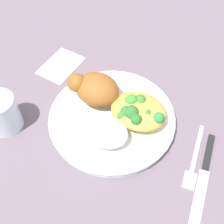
% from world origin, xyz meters
% --- Properties ---
extents(ground_plane, '(2.00, 2.00, 0.00)m').
position_xyz_m(ground_plane, '(0.00, 0.00, 0.00)').
color(ground_plane, '#685863').
extents(plate, '(0.26, 0.26, 0.02)m').
position_xyz_m(plate, '(0.00, 0.00, 0.01)').
color(plate, white).
rests_on(plate, ground_plane).
extents(roasted_chicken, '(0.10, 0.08, 0.06)m').
position_xyz_m(roasted_chicken, '(0.05, -0.02, 0.05)').
color(roasted_chicken, '#935422').
rests_on(roasted_chicken, plate).
extents(rice_pile, '(0.09, 0.07, 0.03)m').
position_xyz_m(rice_pile, '(-0.01, 0.05, 0.04)').
color(rice_pile, white).
rests_on(rice_pile, plate).
extents(mac_cheese_with_broccoli, '(0.11, 0.09, 0.05)m').
position_xyz_m(mac_cheese_with_broccoli, '(-0.05, -0.02, 0.04)').
color(mac_cheese_with_broccoli, gold).
rests_on(mac_cheese_with_broccoli, plate).
extents(fork, '(0.03, 0.14, 0.01)m').
position_xyz_m(fork, '(-0.18, 0.01, 0.00)').
color(fork, '#B2B2B7').
rests_on(fork, ground_plane).
extents(knife, '(0.03, 0.19, 0.01)m').
position_xyz_m(knife, '(-0.20, 0.03, 0.00)').
color(knife, black).
rests_on(knife, ground_plane).
extents(water_glass, '(0.07, 0.07, 0.08)m').
position_xyz_m(water_glass, '(0.19, 0.10, 0.04)').
color(water_glass, silver).
rests_on(water_glass, ground_plane).
extents(napkin, '(0.08, 0.11, 0.00)m').
position_xyz_m(napkin, '(0.18, -0.09, 0.00)').
color(napkin, white).
rests_on(napkin, ground_plane).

